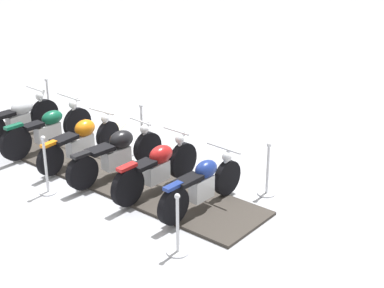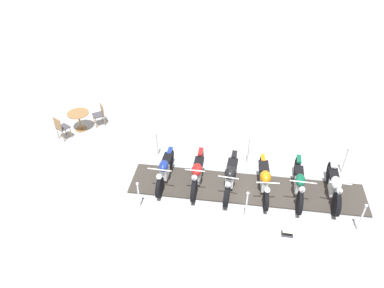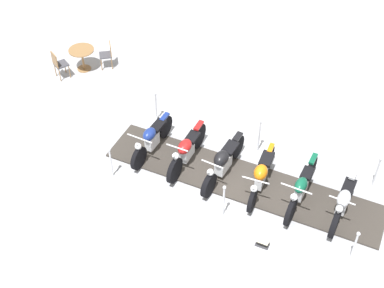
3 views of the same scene
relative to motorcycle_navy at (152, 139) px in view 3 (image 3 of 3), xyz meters
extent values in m
plane|color=#A8AAB2|center=(-0.30, -2.62, -0.52)|extent=(80.00, 80.00, 0.00)
cube|color=#38332D|center=(-0.30, -2.62, -0.49)|extent=(2.31, 7.60, 0.06)
cylinder|color=black|center=(-0.68, 0.11, -0.13)|extent=(0.67, 0.22, 0.66)
cylinder|color=black|center=(0.73, -0.12, -0.13)|extent=(0.67, 0.22, 0.66)
cube|color=silver|center=(0.03, 0.00, -0.08)|extent=(0.50, 0.28, 0.40)
ellipsoid|color=navy|center=(-0.09, 0.01, 0.25)|extent=(0.51, 0.38, 0.30)
cube|color=black|center=(0.37, -0.06, 0.21)|extent=(0.56, 0.36, 0.08)
cube|color=navy|center=(0.73, -0.12, 0.23)|extent=(0.38, 0.20, 0.06)
cylinder|color=silver|center=(-0.62, 0.10, 0.15)|extent=(0.25, 0.11, 0.57)
cylinder|color=silver|center=(-0.56, 0.09, 0.49)|extent=(0.16, 0.74, 0.04)
sphere|color=silver|center=(-0.65, 0.11, 0.29)|extent=(0.18, 0.18, 0.18)
cylinder|color=black|center=(-0.83, -0.95, -0.11)|extent=(0.72, 0.22, 0.71)
cylinder|color=black|center=(0.63, -1.15, -0.11)|extent=(0.72, 0.22, 0.71)
cube|color=silver|center=(-0.10, -1.05, -0.09)|extent=(0.55, 0.29, 0.36)
ellipsoid|color=#AD1919|center=(-0.23, -1.04, 0.23)|extent=(0.56, 0.39, 0.33)
cube|color=black|center=(0.23, -1.10, 0.18)|extent=(0.49, 0.35, 0.08)
cube|color=#AD1919|center=(0.63, -1.15, 0.28)|extent=(0.41, 0.20, 0.06)
cylinder|color=silver|center=(-0.74, -0.97, 0.20)|extent=(0.34, 0.11, 0.60)
cylinder|color=silver|center=(-0.65, -0.98, 0.56)|extent=(0.12, 0.61, 0.04)
sphere|color=silver|center=(-0.75, -0.96, 0.36)|extent=(0.18, 0.18, 0.18)
cylinder|color=black|center=(-1.03, -1.94, -0.13)|extent=(0.67, 0.26, 0.66)
cylinder|color=black|center=(0.57, -2.26, -0.13)|extent=(0.67, 0.26, 0.66)
cube|color=silver|center=(-0.23, -2.10, -0.09)|extent=(0.61, 0.35, 0.38)
ellipsoid|color=black|center=(-0.37, -2.07, 0.24)|extent=(0.59, 0.45, 0.35)
cube|color=black|center=(0.14, -2.17, 0.19)|extent=(0.55, 0.41, 0.08)
cube|color=black|center=(0.57, -2.26, 0.23)|extent=(0.39, 0.23, 0.06)
cylinder|color=silver|center=(-0.95, -1.96, 0.15)|extent=(0.32, 0.13, 0.56)
cylinder|color=silver|center=(-0.87, -1.97, 0.49)|extent=(0.15, 0.60, 0.04)
sphere|color=silver|center=(-0.97, -1.95, 0.29)|extent=(0.18, 0.18, 0.18)
cylinder|color=black|center=(-1.17, -3.10, -0.15)|extent=(0.63, 0.14, 0.62)
cylinder|color=black|center=(0.45, -3.19, -0.15)|extent=(0.63, 0.14, 0.62)
cube|color=silver|center=(-0.36, -3.15, -0.11)|extent=(0.65, 0.23, 0.36)
ellipsoid|color=#D16B0F|center=(-0.52, -3.14, 0.22)|extent=(0.49, 0.37, 0.34)
cube|color=black|center=(0.05, -3.17, 0.17)|extent=(0.56, 0.34, 0.08)
cube|color=#D16B0F|center=(0.45, -3.19, 0.19)|extent=(0.35, 0.15, 0.06)
cylinder|color=silver|center=(-1.10, -3.11, 0.11)|extent=(0.29, 0.09, 0.53)
cylinder|color=silver|center=(-1.02, -3.11, 0.44)|extent=(0.07, 0.68, 0.04)
sphere|color=silver|center=(-1.12, -3.11, 0.24)|extent=(0.18, 0.18, 0.18)
cylinder|color=black|center=(-1.28, -4.07, -0.11)|extent=(0.72, 0.22, 0.71)
cylinder|color=black|center=(0.30, -4.32, -0.11)|extent=(0.72, 0.22, 0.71)
cube|color=silver|center=(-0.49, -4.20, -0.09)|extent=(0.61, 0.29, 0.35)
ellipsoid|color=#0F5138|center=(-0.63, -4.17, 0.21)|extent=(0.54, 0.37, 0.30)
cube|color=black|center=(-0.14, -4.25, 0.17)|extent=(0.47, 0.33, 0.08)
cube|color=#0F5138|center=(0.30, -4.32, 0.28)|extent=(0.41, 0.19, 0.06)
cylinder|color=silver|center=(-1.19, -4.09, 0.20)|extent=(0.34, 0.12, 0.60)
cylinder|color=silver|center=(-1.10, -4.10, 0.56)|extent=(0.15, 0.76, 0.04)
sphere|color=silver|center=(-1.20, -4.09, 0.36)|extent=(0.18, 0.18, 0.18)
cylinder|color=black|center=(-1.32, -5.14, -0.11)|extent=(0.72, 0.23, 0.71)
cylinder|color=black|center=(0.08, -5.35, -0.11)|extent=(0.72, 0.23, 0.71)
cube|color=silver|center=(-0.62, -5.25, -0.10)|extent=(0.55, 0.31, 0.34)
ellipsoid|color=#B7BAC1|center=(-0.75, -5.23, 0.21)|extent=(0.58, 0.40, 0.32)
cube|color=black|center=(-0.26, -5.30, 0.16)|extent=(0.55, 0.36, 0.08)
cube|color=#B7BAC1|center=(0.08, -5.35, 0.28)|extent=(0.41, 0.21, 0.06)
cylinder|color=silver|center=(-1.23, -5.15, 0.19)|extent=(0.35, 0.12, 0.60)
cylinder|color=silver|center=(-1.13, -5.17, 0.56)|extent=(0.13, 0.62, 0.04)
sphere|color=silver|center=(-1.23, -5.15, 0.36)|extent=(0.18, 0.18, 0.18)
cylinder|color=silver|center=(0.58, -5.94, -0.51)|extent=(0.30, 0.30, 0.03)
cylinder|color=silver|center=(0.58, -5.94, -0.01)|extent=(0.05, 0.05, 0.96)
sphere|color=silver|center=(0.58, -5.94, 0.51)|extent=(0.09, 0.09, 0.09)
cylinder|color=silver|center=(-1.17, 0.69, -0.51)|extent=(0.34, 0.34, 0.03)
cylinder|color=silver|center=(-1.17, 0.69, -0.03)|extent=(0.05, 0.05, 0.93)
sphere|color=silver|center=(-1.17, 0.69, 0.47)|extent=(0.09, 0.09, 0.09)
cylinder|color=silver|center=(-1.56, -2.47, -0.51)|extent=(0.33, 0.33, 0.03)
cylinder|color=silver|center=(-1.56, -2.47, 0.00)|extent=(0.05, 0.05, 0.98)
sphere|color=silver|center=(-1.56, -2.47, 0.52)|extent=(0.09, 0.09, 0.09)
cylinder|color=silver|center=(0.96, -2.78, -0.51)|extent=(0.32, 0.32, 0.03)
cylinder|color=silver|center=(0.96, -2.78, 0.03)|extent=(0.05, 0.05, 1.04)
sphere|color=silver|center=(0.96, -2.78, 0.58)|extent=(0.09, 0.09, 0.09)
cylinder|color=silver|center=(1.35, 0.38, -0.51)|extent=(0.35, 0.35, 0.03)
cylinder|color=silver|center=(1.35, 0.38, -0.03)|extent=(0.05, 0.05, 0.92)
sphere|color=silver|center=(1.35, 0.38, 0.46)|extent=(0.09, 0.09, 0.09)
cylinder|color=silver|center=(-1.94, -5.63, -0.51)|extent=(0.30, 0.30, 0.03)
cylinder|color=silver|center=(-1.94, -5.63, -0.01)|extent=(0.05, 0.05, 0.96)
sphere|color=silver|center=(-1.94, -5.63, 0.50)|extent=(0.09, 0.09, 0.09)
cube|color=#333338|center=(-2.13, -3.61, -0.51)|extent=(0.24, 0.35, 0.02)
cube|color=beige|center=(-2.13, -3.61, -0.36)|extent=(0.30, 0.33, 0.14)
cylinder|color=olive|center=(3.01, 3.57, -0.51)|extent=(0.45, 0.45, 0.02)
cylinder|color=olive|center=(3.01, 3.57, -0.14)|extent=(0.07, 0.07, 0.71)
cylinder|color=olive|center=(3.01, 3.57, 0.23)|extent=(0.82, 0.82, 0.03)
cylinder|color=olive|center=(2.65, 4.05, -0.28)|extent=(0.03, 0.03, 0.48)
cylinder|color=olive|center=(2.44, 3.78, -0.28)|extent=(0.03, 0.03, 0.48)
cylinder|color=olive|center=(2.38, 4.26, -0.28)|extent=(0.03, 0.03, 0.48)
cylinder|color=olive|center=(2.17, 3.98, -0.28)|extent=(0.03, 0.03, 0.48)
cube|color=#3F3F47|center=(2.41, 4.02, -0.02)|extent=(0.56, 0.56, 0.04)
cube|color=olive|center=(2.26, 4.13, 0.22)|extent=(0.26, 0.34, 0.45)
cylinder|color=olive|center=(3.13, 2.97, -0.30)|extent=(0.03, 0.03, 0.44)
cylinder|color=olive|center=(3.43, 3.14, -0.30)|extent=(0.03, 0.03, 0.44)
cylinder|color=olive|center=(3.29, 2.67, -0.30)|extent=(0.03, 0.03, 0.44)
cylinder|color=olive|center=(3.59, 2.84, -0.30)|extent=(0.03, 0.03, 0.44)
cube|color=#3F3F47|center=(3.36, 2.91, -0.06)|extent=(0.54, 0.54, 0.04)
cube|color=olive|center=(3.45, 2.74, 0.16)|extent=(0.37, 0.22, 0.40)
camera|label=1|loc=(7.77, 4.69, 4.53)|focal=54.82mm
camera|label=2|loc=(-9.16, -1.06, 7.86)|focal=35.10mm
camera|label=3|loc=(-10.03, -4.40, 10.19)|focal=51.25mm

